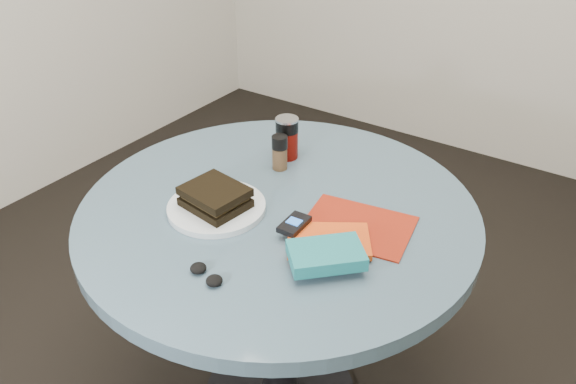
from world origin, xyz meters
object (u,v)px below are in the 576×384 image
Objects in this scene: magazine at (358,226)px; plate at (217,207)px; sandwich at (215,197)px; soda_can at (287,138)px; red_book at (329,241)px; pepper_grinder at (280,152)px; table at (279,256)px; headphones at (206,274)px; mp3_player at (294,224)px; novel at (326,255)px.

plate is at bearing -167.00° from magazine.
plate is 1.50× the size of sandwich.
soda_can is 0.66× the size of red_book.
pepper_grinder is 0.37m from red_book.
red_book is (0.29, -0.22, -0.04)m from pepper_grinder.
red_book is (0.30, 0.04, -0.03)m from sandwich.
headphones is (0.03, -0.31, 0.17)m from table.
pepper_grinder is 1.17× the size of mp3_player.
soda_can is at bearing 107.57° from pepper_grinder.
sandwich is at bearing -64.89° from plate.
plate is 0.26m from pepper_grinder.
sandwich reaches higher than table.
sandwich is 0.26m from pepper_grinder.
mp3_player is at bearing 8.36° from sandwich.
magazine is at bearing 22.41° from plate.
plate is 0.34m from novel.
pepper_grinder is 0.40× the size of magazine.
novel reaches higher than plate.
red_book reaches higher than table.
red_book reaches higher than magazine.
sandwich is 0.21m from mp3_player.
sandwich is 0.25m from headphones.
novel is at bearing -27.72° from mp3_player.
pepper_grinder is 0.44m from novel.
magazine is 0.10m from red_book.
magazine is (0.32, 0.13, -0.01)m from plate.
sandwich is 0.34m from novel.
soda_can is (-0.12, 0.22, 0.22)m from table.
plate is 0.33m from soda_can.
pepper_grinder reaches higher than mp3_player.
pepper_grinder is 1.04× the size of headphones.
sandwich is 0.88× the size of red_book.
pepper_grinder is at bearing 93.14° from novel.
mp3_player is (0.21, 0.03, -0.01)m from sandwich.
table is 8.23× the size of soda_can.
table is at bearing -60.86° from soda_can.
headphones is at bearing -73.77° from pepper_grinder.
sandwich is 0.35m from magazine.
pepper_grinder is 0.31m from mp3_player.
soda_can is at bearing 104.05° from red_book.
mp3_player is (-0.12, 0.07, -0.01)m from novel.
pepper_grinder reaches higher than headphones.
pepper_grinder is (-0.10, 0.15, 0.21)m from table.
mp3_player is at bearing 74.25° from headphones.
plate reaches higher than magazine.
table is 0.26m from sandwich.
plate is at bearing -88.38° from soda_can.
mp3_player is (0.20, -0.23, -0.02)m from pepper_grinder.
soda_can is at bearing 119.14° from table.
red_book and headphones have the same top height.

